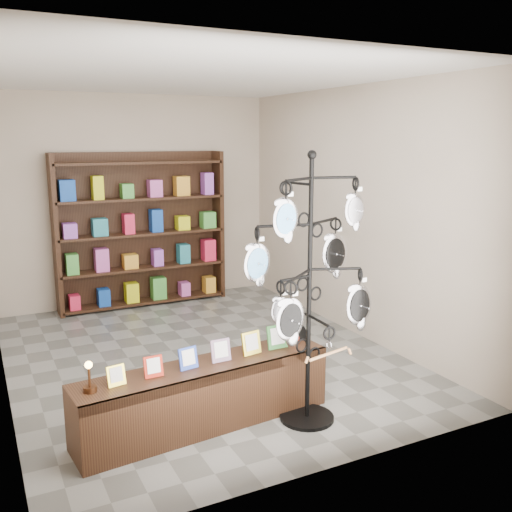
% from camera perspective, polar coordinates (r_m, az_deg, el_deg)
% --- Properties ---
extents(ground, '(5.00, 5.00, 0.00)m').
position_cam_1_polar(ground, '(6.50, -5.47, -9.90)').
color(ground, slate).
rests_on(ground, ground).
extents(room_envelope, '(5.00, 5.00, 5.00)m').
position_cam_1_polar(room_envelope, '(6.07, -5.82, 6.56)').
color(room_envelope, '#B7A794').
rests_on(room_envelope, ground).
extents(display_tree, '(1.17, 1.09, 2.30)m').
position_cam_1_polar(display_tree, '(4.70, 5.39, -1.41)').
color(display_tree, black).
rests_on(display_tree, ground).
extents(front_shelf, '(2.25, 0.66, 0.78)m').
position_cam_1_polar(front_shelf, '(4.95, -5.07, -13.66)').
color(front_shelf, black).
rests_on(front_shelf, ground).
extents(back_shelving, '(2.42, 0.36, 2.20)m').
position_cam_1_polar(back_shelving, '(8.35, -11.36, 2.11)').
color(back_shelving, black).
rests_on(back_shelving, ground).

